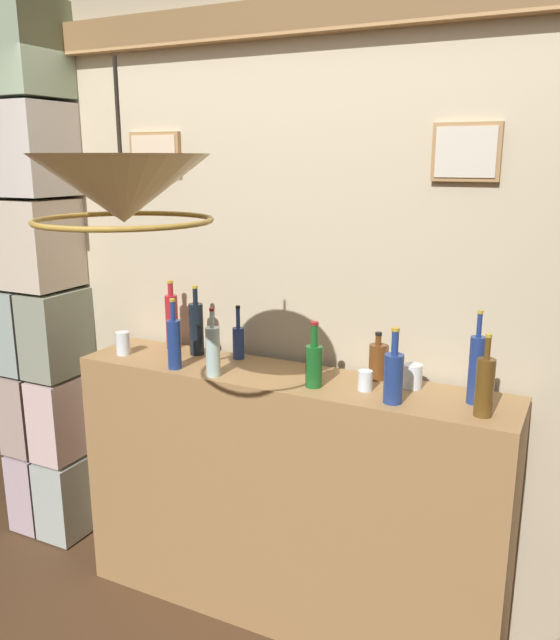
{
  "coord_description": "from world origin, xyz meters",
  "views": [
    {
      "loc": [
        1.1,
        -1.46,
        2.01
      ],
      "look_at": [
        0.0,
        0.78,
        1.39
      ],
      "focal_mm": 36.08,
      "sensor_mm": 36.0,
      "label": 1
    }
  ],
  "objects_px": {
    "liquor_bottle_vodka": "(314,363)",
    "liquor_bottle_port": "(196,328)",
    "liquor_bottle_bourbon": "(476,368)",
    "liquor_bottle_brandy": "(378,361)",
    "liquor_bottle_rum": "(172,320)",
    "glass_tumbler_rocks": "(412,376)",
    "liquor_bottle_whiskey": "(238,341)",
    "liquor_bottle_sherry": "(485,386)",
    "pendant_lamp": "(122,191)",
    "liquor_bottle_gin": "(213,350)",
    "liquor_bottle_vermouth": "(394,376)",
    "glass_tumbler_highball": "(365,380)",
    "liquor_bottle_mezcal": "(174,343)",
    "glass_tumbler_shot": "(123,343)"
  },
  "relations": [
    {
      "from": "liquor_bottle_gin",
      "to": "glass_tumbler_shot",
      "type": "xyz_separation_m",
      "value": [
        -0.53,
        0.07,
        -0.06
      ]
    },
    {
      "from": "liquor_bottle_sherry",
      "to": "glass_tumbler_rocks",
      "type": "bearing_deg",
      "value": 150.22
    },
    {
      "from": "liquor_bottle_bourbon",
      "to": "liquor_bottle_brandy",
      "type": "xyz_separation_m",
      "value": [
        -0.4,
        0.1,
        -0.06
      ]
    },
    {
      "from": "liquor_bottle_gin",
      "to": "liquor_bottle_rum",
      "type": "xyz_separation_m",
      "value": [
        -0.39,
        0.26,
        0.03
      ]
    },
    {
      "from": "liquor_bottle_sherry",
      "to": "liquor_bottle_rum",
      "type": "xyz_separation_m",
      "value": [
        -1.46,
        0.2,
        0.03
      ]
    },
    {
      "from": "liquor_bottle_vermouth",
      "to": "liquor_bottle_rum",
      "type": "relative_size",
      "value": 0.87
    },
    {
      "from": "liquor_bottle_rum",
      "to": "liquor_bottle_brandy",
      "type": "bearing_deg",
      "value": 0.27
    },
    {
      "from": "liquor_bottle_vermouth",
      "to": "liquor_bottle_bourbon",
      "type": "distance_m",
      "value": 0.3
    },
    {
      "from": "liquor_bottle_vodka",
      "to": "liquor_bottle_port",
      "type": "xyz_separation_m",
      "value": [
        -0.65,
        0.16,
        0.03
      ]
    },
    {
      "from": "liquor_bottle_vodka",
      "to": "liquor_bottle_rum",
      "type": "bearing_deg",
      "value": 166.72
    },
    {
      "from": "liquor_bottle_brandy",
      "to": "liquor_bottle_vodka",
      "type": "bearing_deg",
      "value": -135.14
    },
    {
      "from": "liquor_bottle_vermouth",
      "to": "liquor_bottle_port",
      "type": "height_order",
      "value": "liquor_bottle_port"
    },
    {
      "from": "liquor_bottle_vodka",
      "to": "liquor_bottle_mezcal",
      "type": "bearing_deg",
      "value": -174.93
    },
    {
      "from": "glass_tumbler_rocks",
      "to": "liquor_bottle_gin",
      "type": "bearing_deg",
      "value": -164.05
    },
    {
      "from": "liquor_bottle_bourbon",
      "to": "liquor_bottle_vodka",
      "type": "bearing_deg",
      "value": -170.71
    },
    {
      "from": "liquor_bottle_vodka",
      "to": "liquor_bottle_port",
      "type": "bearing_deg",
      "value": 166.32
    },
    {
      "from": "liquor_bottle_port",
      "to": "pendant_lamp",
      "type": "height_order",
      "value": "pendant_lamp"
    },
    {
      "from": "glass_tumbler_shot",
      "to": "pendant_lamp",
      "type": "xyz_separation_m",
      "value": [
        0.67,
        -0.75,
        0.73
      ]
    },
    {
      "from": "liquor_bottle_rum",
      "to": "glass_tumbler_rocks",
      "type": "height_order",
      "value": "liquor_bottle_rum"
    },
    {
      "from": "liquor_bottle_whiskey",
      "to": "liquor_bottle_brandy",
      "type": "bearing_deg",
      "value": 0.8
    },
    {
      "from": "liquor_bottle_bourbon",
      "to": "glass_tumbler_shot",
      "type": "relative_size",
      "value": 3.33
    },
    {
      "from": "liquor_bottle_port",
      "to": "liquor_bottle_mezcal",
      "type": "xyz_separation_m",
      "value": [
        0.03,
        -0.21,
        -0.01
      ]
    },
    {
      "from": "liquor_bottle_sherry",
      "to": "pendant_lamp",
      "type": "relative_size",
      "value": 0.57
    },
    {
      "from": "liquor_bottle_sherry",
      "to": "liquor_bottle_brandy",
      "type": "height_order",
      "value": "liquor_bottle_sherry"
    },
    {
      "from": "liquor_bottle_vermouth",
      "to": "glass_tumbler_shot",
      "type": "bearing_deg",
      "value": 178.32
    },
    {
      "from": "liquor_bottle_brandy",
      "to": "liquor_bottle_mezcal",
      "type": "bearing_deg",
      "value": -162.97
    },
    {
      "from": "liquor_bottle_vodka",
      "to": "liquor_bottle_sherry",
      "type": "bearing_deg",
      "value": -1.04
    },
    {
      "from": "liquor_bottle_rum",
      "to": "glass_tumbler_highball",
      "type": "xyz_separation_m",
      "value": [
        1.01,
        -0.14,
        -0.1
      ]
    },
    {
      "from": "liquor_bottle_port",
      "to": "liquor_bottle_whiskey",
      "type": "bearing_deg",
      "value": 7.89
    },
    {
      "from": "liquor_bottle_bourbon",
      "to": "liquor_bottle_whiskey",
      "type": "relative_size",
      "value": 1.44
    },
    {
      "from": "liquor_bottle_port",
      "to": "liquor_bottle_rum",
      "type": "distance_m",
      "value": 0.16
    },
    {
      "from": "liquor_bottle_mezcal",
      "to": "glass_tumbler_rocks",
      "type": "distance_m",
      "value": 1.0
    },
    {
      "from": "liquor_bottle_mezcal",
      "to": "pendant_lamp",
      "type": "distance_m",
      "value": 1.02
    },
    {
      "from": "liquor_bottle_whiskey",
      "to": "liquor_bottle_gin",
      "type": "distance_m",
      "value": 0.25
    },
    {
      "from": "liquor_bottle_vodka",
      "to": "liquor_bottle_port",
      "type": "height_order",
      "value": "liquor_bottle_port"
    },
    {
      "from": "liquor_bottle_port",
      "to": "liquor_bottle_gin",
      "type": "bearing_deg",
      "value": -44.37
    },
    {
      "from": "liquor_bottle_vermouth",
      "to": "liquor_bottle_port",
      "type": "xyz_separation_m",
      "value": [
        -0.99,
        0.19,
        0.02
      ]
    },
    {
      "from": "glass_tumbler_shot",
      "to": "liquor_bottle_port",
      "type": "bearing_deg",
      "value": 26.42
    },
    {
      "from": "liquor_bottle_port",
      "to": "liquor_bottle_brandy",
      "type": "height_order",
      "value": "liquor_bottle_port"
    },
    {
      "from": "liquor_bottle_vodka",
      "to": "liquor_bottle_port",
      "type": "distance_m",
      "value": 0.67
    },
    {
      "from": "liquor_bottle_whiskey",
      "to": "pendant_lamp",
      "type": "distance_m",
      "value": 1.18
    },
    {
      "from": "liquor_bottle_brandy",
      "to": "glass_tumbler_rocks",
      "type": "bearing_deg",
      "value": -13.87
    },
    {
      "from": "glass_tumbler_rocks",
      "to": "glass_tumbler_shot",
      "type": "bearing_deg",
      "value": -173.48
    },
    {
      "from": "liquor_bottle_sherry",
      "to": "glass_tumbler_rocks",
      "type": "xyz_separation_m",
      "value": [
        -0.3,
        0.17,
        -0.06
      ]
    },
    {
      "from": "glass_tumbler_shot",
      "to": "liquor_bottle_vodka",
      "type": "bearing_deg",
      "value": -0.49
    },
    {
      "from": "liquor_bottle_port",
      "to": "pendant_lamp",
      "type": "bearing_deg",
      "value": -67.75
    },
    {
      "from": "pendant_lamp",
      "to": "liquor_bottle_vodka",
      "type": "bearing_deg",
      "value": 68.78
    },
    {
      "from": "pendant_lamp",
      "to": "liquor_bottle_port",
      "type": "bearing_deg",
      "value": 112.25
    },
    {
      "from": "liquor_bottle_vodka",
      "to": "glass_tumbler_shot",
      "type": "relative_size",
      "value": 2.5
    },
    {
      "from": "liquor_bottle_gin",
      "to": "liquor_bottle_mezcal",
      "type": "height_order",
      "value": "liquor_bottle_mezcal"
    }
  ]
}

